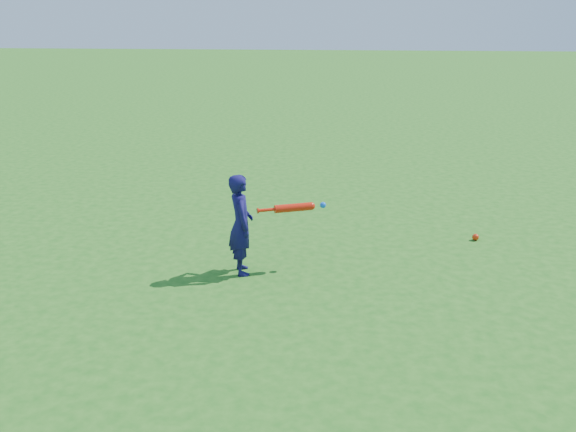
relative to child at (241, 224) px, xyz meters
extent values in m
plane|color=#1E6117|center=(0.13, 0.27, -0.52)|extent=(80.00, 80.00, 0.00)
imported|color=#130F49|center=(0.00, 0.00, 0.00)|extent=(0.36, 0.44, 1.05)
sphere|color=red|center=(2.59, 1.24, -0.48)|extent=(0.08, 0.08, 0.08)
cylinder|color=red|center=(0.17, 0.02, 0.15)|extent=(0.03, 0.06, 0.06)
cylinder|color=red|center=(0.26, 0.06, 0.15)|extent=(0.18, 0.10, 0.03)
cylinder|color=red|center=(0.52, 0.16, 0.15)|extent=(0.39, 0.23, 0.08)
sphere|color=red|center=(0.70, 0.24, 0.15)|extent=(0.08, 0.08, 0.08)
sphere|color=blue|center=(0.82, 0.28, 0.15)|extent=(0.07, 0.07, 0.07)
camera|label=1|loc=(1.10, -6.10, 2.07)|focal=40.00mm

